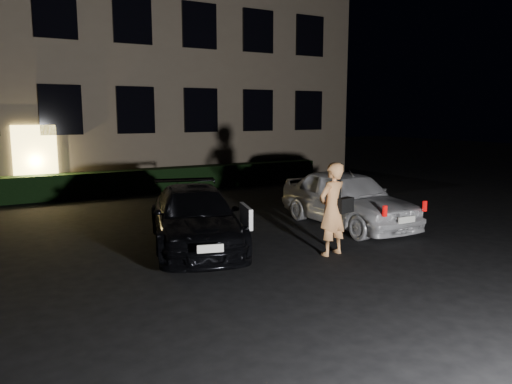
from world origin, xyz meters
TOP-DOWN VIEW (x-y plane):
  - ground at (0.00, 0.00)m, footprint 80.00×80.00m
  - building at (-0.00, 14.99)m, footprint 20.00×8.11m
  - hedge at (0.00, 10.50)m, footprint 15.00×0.70m
  - sedan at (-1.27, 2.60)m, footprint 2.97×4.75m
  - hatch at (2.95, 2.51)m, footprint 1.82×4.29m
  - man at (0.90, 0.57)m, footprint 0.85×0.58m

SIDE VIEW (x-z plane):
  - ground at x=0.00m, z-range 0.00..0.00m
  - hedge at x=0.00m, z-range 0.00..0.85m
  - sedan at x=-1.27m, z-range 0.00..1.28m
  - hatch at x=2.95m, z-range 0.00..1.45m
  - man at x=0.90m, z-range 0.00..1.92m
  - building at x=0.00m, z-range 0.00..12.00m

